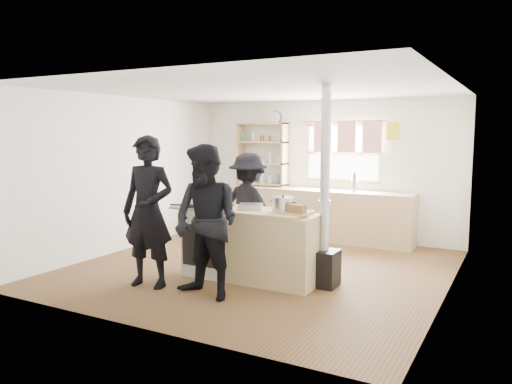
{
  "coord_description": "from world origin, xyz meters",
  "views": [
    {
      "loc": [
        3.24,
        -6.11,
        1.92
      ],
      "look_at": [
        -0.01,
        -0.1,
        1.1
      ],
      "focal_mm": 35.0,
      "sensor_mm": 36.0,
      "label": 1
    }
  ],
  "objects_px": {
    "thermos": "(354,183)",
    "person_near_left": "(148,212)",
    "stockpot_stove": "(223,200)",
    "person_near_right": "(206,222)",
    "roast_tray": "(251,206)",
    "person_far": "(249,207)",
    "cooking_island": "(250,245)",
    "skillet_greens": "(195,205)",
    "bread_board": "(297,210)",
    "flue_heater": "(324,234)",
    "stockpot_counter": "(283,204)"
  },
  "relations": [
    {
      "from": "cooking_island",
      "to": "person_near_right",
      "type": "bearing_deg",
      "value": -95.81
    },
    {
      "from": "cooking_island",
      "to": "person_far",
      "type": "relative_size",
      "value": 1.22
    },
    {
      "from": "skillet_greens",
      "to": "person_far",
      "type": "relative_size",
      "value": 0.25
    },
    {
      "from": "roast_tray",
      "to": "person_near_left",
      "type": "xyz_separation_m",
      "value": [
        -0.97,
        -0.88,
        -0.02
      ]
    },
    {
      "from": "thermos",
      "to": "stockpot_stove",
      "type": "relative_size",
      "value": 1.53
    },
    {
      "from": "flue_heater",
      "to": "person_near_right",
      "type": "relative_size",
      "value": 1.4
    },
    {
      "from": "thermos",
      "to": "bread_board",
      "type": "relative_size",
      "value": 1.02
    },
    {
      "from": "bread_board",
      "to": "person_near_right",
      "type": "xyz_separation_m",
      "value": [
        -0.78,
        -0.8,
        -0.09
      ]
    },
    {
      "from": "skillet_greens",
      "to": "stockpot_counter",
      "type": "bearing_deg",
      "value": 8.52
    },
    {
      "from": "thermos",
      "to": "person_near_left",
      "type": "height_order",
      "value": "person_near_left"
    },
    {
      "from": "skillet_greens",
      "to": "bread_board",
      "type": "xyz_separation_m",
      "value": [
        1.46,
        0.08,
        0.02
      ]
    },
    {
      "from": "cooking_island",
      "to": "stockpot_stove",
      "type": "distance_m",
      "value": 0.76
    },
    {
      "from": "stockpot_counter",
      "to": "cooking_island",
      "type": "bearing_deg",
      "value": -175.62
    },
    {
      "from": "bread_board",
      "to": "person_near_left",
      "type": "bearing_deg",
      "value": -155.26
    },
    {
      "from": "cooking_island",
      "to": "skillet_greens",
      "type": "bearing_deg",
      "value": -169.06
    },
    {
      "from": "stockpot_stove",
      "to": "person_near_right",
      "type": "distance_m",
      "value": 1.12
    },
    {
      "from": "bread_board",
      "to": "person_near_right",
      "type": "height_order",
      "value": "person_near_right"
    },
    {
      "from": "roast_tray",
      "to": "person_near_right",
      "type": "relative_size",
      "value": 0.22
    },
    {
      "from": "cooking_island",
      "to": "roast_tray",
      "type": "bearing_deg",
      "value": 106.97
    },
    {
      "from": "thermos",
      "to": "person_near_left",
      "type": "bearing_deg",
      "value": -112.53
    },
    {
      "from": "stockpot_counter",
      "to": "person_far",
      "type": "bearing_deg",
      "value": 139.27
    },
    {
      "from": "person_near_left",
      "to": "thermos",
      "type": "bearing_deg",
      "value": 59.16
    },
    {
      "from": "skillet_greens",
      "to": "stockpot_counter",
      "type": "relative_size",
      "value": 1.44
    },
    {
      "from": "cooking_island",
      "to": "roast_tray",
      "type": "xyz_separation_m",
      "value": [
        -0.01,
        0.04,
        0.5
      ]
    },
    {
      "from": "thermos",
      "to": "person_near_right",
      "type": "xyz_separation_m",
      "value": [
        -0.61,
        -3.64,
        -0.17
      ]
    },
    {
      "from": "skillet_greens",
      "to": "stockpot_stove",
      "type": "bearing_deg",
      "value": 49.86
    },
    {
      "from": "stockpot_stove",
      "to": "thermos",
      "type": "bearing_deg",
      "value": 68.52
    },
    {
      "from": "skillet_greens",
      "to": "person_near_left",
      "type": "distance_m",
      "value": 0.72
    },
    {
      "from": "person_near_right",
      "to": "thermos",
      "type": "bearing_deg",
      "value": 89.36
    },
    {
      "from": "bread_board",
      "to": "stockpot_stove",
      "type": "bearing_deg",
      "value": 168.97
    },
    {
      "from": "roast_tray",
      "to": "stockpot_counter",
      "type": "relative_size",
      "value": 1.4
    },
    {
      "from": "stockpot_counter",
      "to": "stockpot_stove",
      "type": "bearing_deg",
      "value": 172.53
    },
    {
      "from": "skillet_greens",
      "to": "roast_tray",
      "type": "xyz_separation_m",
      "value": [
        0.76,
        0.18,
        0.01
      ]
    },
    {
      "from": "cooking_island",
      "to": "roast_tray",
      "type": "distance_m",
      "value": 0.5
    },
    {
      "from": "cooking_island",
      "to": "flue_heater",
      "type": "distance_m",
      "value": 0.98
    },
    {
      "from": "cooking_island",
      "to": "stockpot_counter",
      "type": "distance_m",
      "value": 0.72
    },
    {
      "from": "skillet_greens",
      "to": "flue_heater",
      "type": "height_order",
      "value": "flue_heater"
    },
    {
      "from": "person_near_left",
      "to": "flue_heater",
      "type": "bearing_deg",
      "value": 20.12
    },
    {
      "from": "person_near_left",
      "to": "person_near_right",
      "type": "bearing_deg",
      "value": -10.51
    },
    {
      "from": "roast_tray",
      "to": "stockpot_stove",
      "type": "bearing_deg",
      "value": 165.92
    },
    {
      "from": "person_near_right",
      "to": "person_far",
      "type": "distance_m",
      "value": 1.76
    },
    {
      "from": "person_near_left",
      "to": "person_near_right",
      "type": "height_order",
      "value": "person_near_left"
    },
    {
      "from": "person_near_left",
      "to": "person_far",
      "type": "bearing_deg",
      "value": 65.35
    },
    {
      "from": "thermos",
      "to": "stockpot_stove",
      "type": "distance_m",
      "value": 2.8
    },
    {
      "from": "flue_heater",
      "to": "person_near_left",
      "type": "xyz_separation_m",
      "value": [
        -1.92,
        -1.04,
        0.28
      ]
    },
    {
      "from": "roast_tray",
      "to": "person_far",
      "type": "xyz_separation_m",
      "value": [
        -0.47,
        0.81,
        -0.16
      ]
    },
    {
      "from": "stockpot_stove",
      "to": "stockpot_counter",
      "type": "relative_size",
      "value": 0.74
    },
    {
      "from": "flue_heater",
      "to": "stockpot_stove",
      "type": "bearing_deg",
      "value": -178.45
    },
    {
      "from": "cooking_island",
      "to": "flue_heater",
      "type": "relative_size",
      "value": 0.79
    },
    {
      "from": "skillet_greens",
      "to": "bread_board",
      "type": "relative_size",
      "value": 1.31
    }
  ]
}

